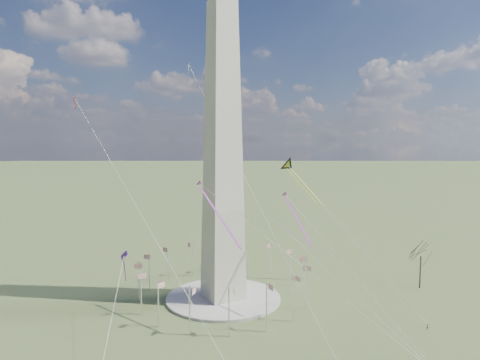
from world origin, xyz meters
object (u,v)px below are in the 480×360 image
tree_near (421,254)px  washington_monument (223,147)px  kite_delta_black (289,167)px  person_east (427,327)px

tree_near → washington_monument: bearing=160.7°
kite_delta_black → washington_monument: bearing=14.5°
tree_near → person_east: tree_near is taller
person_east → kite_delta_black: kite_delta_black is taller
person_east → washington_monument: bearing=-91.2°
washington_monument → kite_delta_black: bearing=21.7°
tree_near → person_east: size_ratio=10.68×
washington_monument → tree_near: (63.19, -22.12, -36.19)m
washington_monument → person_east: bearing=-49.5°
tree_near → kite_delta_black: 53.97m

